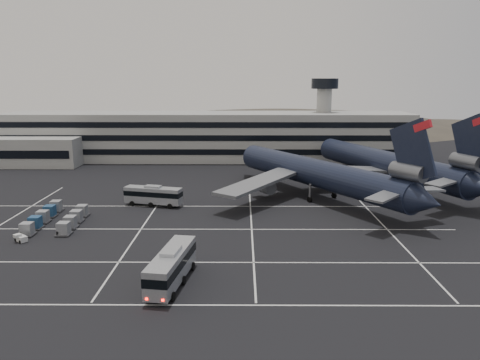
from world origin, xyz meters
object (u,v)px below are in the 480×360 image
at_px(bus_far, 153,195).
at_px(uld_cluster, 56,218).
at_px(bus_near, 172,265).
at_px(trijet_main, 318,173).

distance_m(bus_far, uld_cluster, 18.37).
relative_size(bus_near, uld_cluster, 0.79).
height_order(trijet_main, uld_cluster, trijet_main).
bearing_deg(trijet_main, uld_cluster, 169.17).
bearing_deg(bus_near, trijet_main, 68.51).
distance_m(trijet_main, bus_near, 47.21).
relative_size(trijet_main, uld_cluster, 3.24).
xyz_separation_m(trijet_main, bus_near, (-23.61, -40.78, -2.86)).
relative_size(bus_far, uld_cluster, 0.72).
bearing_deg(uld_cluster, bus_near, -45.61).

